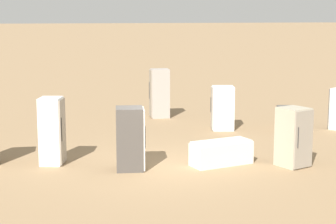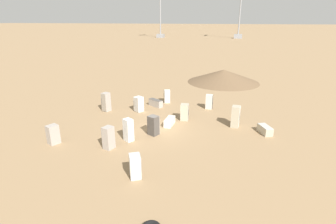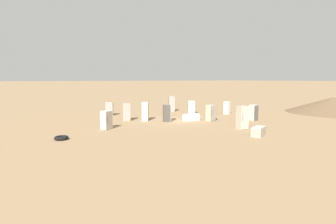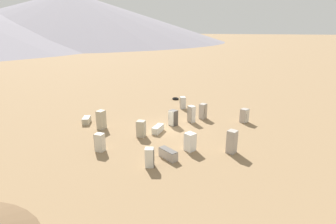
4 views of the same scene
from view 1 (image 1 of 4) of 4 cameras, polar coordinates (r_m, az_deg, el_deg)
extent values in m
plane|color=#937551|center=(14.97, -1.05, -5.57)|extent=(1000.00, 1000.00, 0.00)
cube|color=white|center=(15.39, -11.76, -1.89)|extent=(0.83, 0.87, 1.81)
cube|color=gray|center=(15.32, -10.66, -1.91)|extent=(0.37, 0.58, 1.74)
cylinder|color=#2D2D2D|center=(15.07, -10.75, -1.75)|extent=(0.02, 0.02, 0.63)
cube|color=white|center=(19.92, 5.61, 0.41)|extent=(1.01, 1.02, 1.54)
cube|color=#BCB7AD|center=(19.88, 4.51, 0.41)|extent=(0.39, 0.66, 1.48)
cylinder|color=#2D2D2D|center=(20.13, 4.36, 0.75)|extent=(0.02, 0.02, 0.54)
cube|color=#A89E93|center=(22.27, -0.82, 1.92)|extent=(0.89, 0.88, 1.93)
cube|color=gray|center=(22.22, -1.76, 1.89)|extent=(0.26, 0.63, 1.85)
cylinder|color=#2D2D2D|center=(22.44, -1.92, 2.22)|extent=(0.02, 0.02, 0.68)
cube|color=#B2A88E|center=(15.24, 12.58, -2.49)|extent=(0.73, 0.76, 1.57)
cube|color=gray|center=(14.99, 13.62, -2.73)|extent=(0.65, 0.09, 1.51)
cylinder|color=#2D2D2D|center=(14.78, 13.09, -2.56)|extent=(0.02, 0.02, 0.55)
cube|color=#4C4742|center=(14.56, -3.93, -2.71)|extent=(0.94, 0.98, 1.63)
cube|color=silver|center=(14.58, -2.51, -2.69)|extent=(0.34, 0.68, 1.57)
cylinder|color=#2D2D2D|center=(14.30, -2.33, -2.59)|extent=(0.02, 0.02, 0.57)
cube|color=#A89E93|center=(20.25, 12.12, -0.77)|extent=(1.37, 1.76, 0.73)
cube|color=#56514C|center=(20.19, 12.16, 0.30)|extent=(1.32, 1.69, 0.04)
cube|color=#56514C|center=(20.85, 16.33, 0.38)|extent=(0.52, 0.22, 1.41)
cylinder|color=#2D2D2D|center=(21.03, 16.49, 0.65)|extent=(0.02, 0.02, 0.52)
cube|color=silver|center=(15.18, 5.44, -4.21)|extent=(1.69, 0.69, 0.61)
cube|color=silver|center=(15.10, 5.46, -3.00)|extent=(1.63, 0.66, 0.04)
camera|label=2|loc=(15.35, -95.12, 19.22)|focal=28.00mm
camera|label=3|loc=(10.95, -173.84, -8.10)|focal=28.00mm
camera|label=4|loc=(37.64, 26.93, 17.33)|focal=28.00mm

